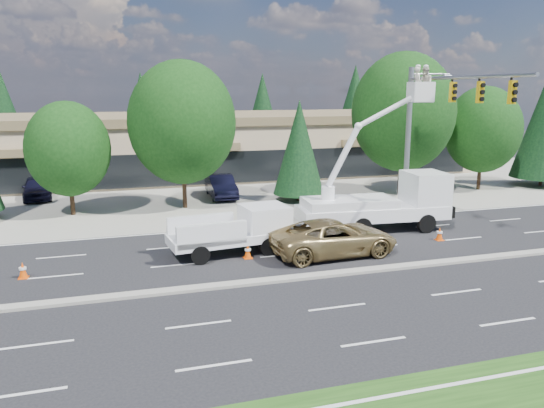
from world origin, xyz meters
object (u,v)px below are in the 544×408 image
object	(u,v)px
signal_mast	(430,119)
minivan	(334,237)
utility_pickup	(238,234)
bucket_truck	(386,196)

from	to	relation	value
signal_mast	minivan	world-z (taller)	signal_mast
utility_pickup	signal_mast	bearing A→B (deg)	6.38
bucket_truck	minivan	distance (m)	5.90
signal_mast	minivan	bearing A→B (deg)	-150.12
signal_mast	bucket_truck	size ratio (longest dim) A/B	1.13
utility_pickup	bucket_truck	xyz separation A→B (m)	(8.87, 1.89, 1.03)
bucket_truck	minivan	world-z (taller)	bucket_truck
signal_mast	utility_pickup	bearing A→B (deg)	-166.82
minivan	signal_mast	bearing A→B (deg)	-62.51
utility_pickup	minivan	xyz separation A→B (m)	(4.26, -1.62, -0.06)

